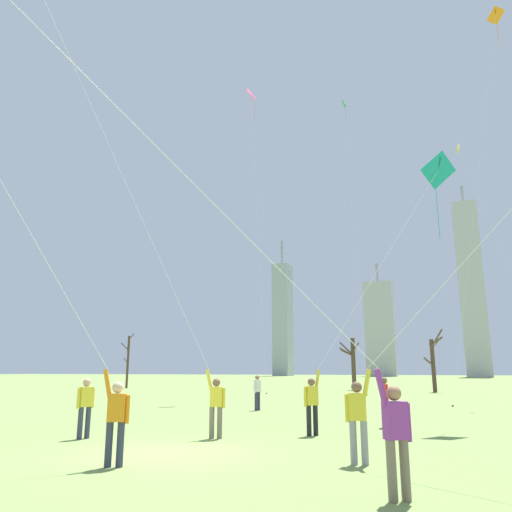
# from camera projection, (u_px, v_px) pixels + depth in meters

# --- Properties ---
(ground_plane) EXTENTS (400.00, 400.00, 0.00)m
(ground_plane) POSITION_uv_depth(u_px,v_px,m) (165.00, 453.00, 11.49)
(ground_plane) COLOR #7A934C
(kite_flyer_far_back_teal) EXTENTS (4.91, 5.11, 10.10)m
(kite_flyer_far_back_teal) POSITION_uv_depth(u_px,v_px,m) (350.00, 332.00, 15.81)
(kite_flyer_far_back_teal) COLOR black
(kite_flyer_far_back_teal) RESTS_ON ground
(kite_flyer_foreground_left_purple) EXTENTS (8.55, 3.90, 19.75)m
(kite_flyer_foreground_left_purple) POSITION_uv_depth(u_px,v_px,m) (152.00, 255.00, 14.84)
(kite_flyer_foreground_left_purple) COLOR #726656
(kite_flyer_foreground_left_purple) RESTS_ON ground
(kite_flyer_midfield_left_blue) EXTENTS (10.40, 6.04, 13.05)m
(kite_flyer_midfield_left_blue) POSITION_uv_depth(u_px,v_px,m) (255.00, 283.00, 7.53)
(kite_flyer_midfield_left_blue) COLOR #726656
(kite_flyer_midfield_left_blue) RESTS_ON ground
(kite_flyer_midfield_center_red) EXTENTS (9.27, 6.45, 18.65)m
(kite_flyer_midfield_center_red) POSITION_uv_depth(u_px,v_px,m) (0.00, 203.00, 10.25)
(kite_flyer_midfield_center_red) COLOR #33384C
(kite_flyer_midfield_center_red) RESTS_ON ground
(bystander_far_off_by_trees) EXTENTS (0.33, 0.47, 1.62)m
(bystander_far_off_by_trees) POSITION_uv_depth(u_px,v_px,m) (85.00, 405.00, 14.03)
(bystander_far_off_by_trees) COLOR #33384C
(bystander_far_off_by_trees) RESTS_ON ground
(bystander_strolling_midfield) EXTENTS (0.27, 0.50, 1.62)m
(bystander_strolling_midfield) POSITION_uv_depth(u_px,v_px,m) (257.00, 391.00, 23.76)
(bystander_strolling_midfield) COLOR #33384C
(bystander_strolling_midfield) RESTS_ON ground
(bystander_watching_nearby) EXTENTS (0.26, 0.50, 1.62)m
(bystander_watching_nearby) POSITION_uv_depth(u_px,v_px,m) (385.00, 399.00, 16.80)
(bystander_watching_nearby) COLOR gray
(bystander_watching_nearby) RESTS_ON ground
(distant_kite_low_near_trees_green) EXTENTS (0.44, 3.68, 22.93)m
(distant_kite_low_near_trees_green) POSITION_uv_depth(u_px,v_px,m) (347.00, 146.00, 39.58)
(distant_kite_low_near_trees_green) COLOR green
(distant_kite_low_near_trees_green) RESTS_ON ground
(distant_kite_high_overhead_pink) EXTENTS (1.56, 7.50, 22.99)m
(distant_kite_high_overhead_pink) POSITION_uv_depth(u_px,v_px,m) (252.00, 117.00, 38.41)
(distant_kite_high_overhead_pink) COLOR pink
(distant_kite_high_overhead_pink) RESTS_ON ground
(distant_kite_drifting_left_yellow) EXTENTS (3.27, 6.14, 15.44)m
(distant_kite_drifting_left_yellow) POSITION_uv_depth(u_px,v_px,m) (471.00, 179.00, 29.19)
(distant_kite_drifting_left_yellow) COLOR yellow
(distant_kite_drifting_left_yellow) RESTS_ON ground
(distant_kite_drifting_right_orange) EXTENTS (4.64, 0.78, 22.46)m
(distant_kite_drifting_right_orange) POSITION_uv_depth(u_px,v_px,m) (492.00, 47.00, 28.86)
(distant_kite_drifting_right_orange) COLOR orange
(distant_kite_drifting_right_orange) RESTS_ON ground
(bare_tree_left_of_center) EXTENTS (2.15, 2.07, 4.91)m
(bare_tree_left_of_center) POSITION_uv_depth(u_px,v_px,m) (353.00, 362.00, 48.33)
(bare_tree_left_of_center) COLOR #4C3828
(bare_tree_left_of_center) RESTS_ON ground
(bare_tree_center) EXTENTS (1.81, 2.45, 5.32)m
(bare_tree_center) POSITION_uv_depth(u_px,v_px,m) (433.00, 361.00, 43.63)
(bare_tree_center) COLOR #4C3828
(bare_tree_center) RESTS_ON ground
(bare_tree_leftmost) EXTENTS (1.81, 1.18, 5.67)m
(bare_tree_leftmost) POSITION_uv_depth(u_px,v_px,m) (128.00, 360.00, 53.57)
(bare_tree_leftmost) COLOR #4C3828
(bare_tree_leftmost) RESTS_ON ground
(skyline_wide_slab) EXTENTS (8.87, 5.31, 35.17)m
(skyline_wide_slab) POSITION_uv_depth(u_px,v_px,m) (380.00, 328.00, 155.75)
(skyline_wide_slab) COLOR #B2B2B7
(skyline_wide_slab) RESTS_ON ground
(skyline_mid_tower_left) EXTENTS (6.56, 7.21, 55.13)m
(skyline_mid_tower_left) POSITION_uv_depth(u_px,v_px,m) (471.00, 287.00, 141.87)
(skyline_mid_tower_left) COLOR #B2B2B7
(skyline_mid_tower_left) RESTS_ON ground
(skyline_slender_spire) EXTENTS (5.40, 7.48, 47.04)m
(skyline_slender_spire) POSITION_uv_depth(u_px,v_px,m) (283.00, 319.00, 173.46)
(skyline_slender_spire) COLOR #9EA3AD
(skyline_slender_spire) RESTS_ON ground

